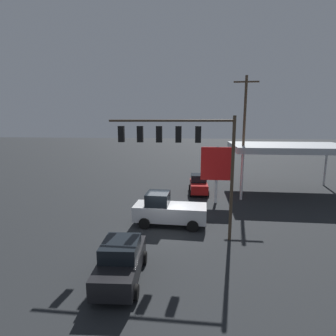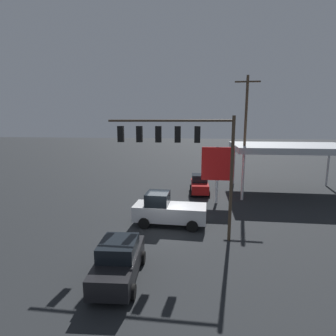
{
  "view_description": "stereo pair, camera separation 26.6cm",
  "coord_description": "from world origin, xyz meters",
  "px_view_note": "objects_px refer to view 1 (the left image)",
  "views": [
    {
      "loc": [
        -2.07,
        17.37,
        7.44
      ],
      "look_at": [
        0.0,
        -2.0,
        3.97
      ],
      "focal_mm": 28.0,
      "sensor_mm": 36.0,
      "label": 1
    },
    {
      "loc": [
        -2.34,
        17.34,
        7.44
      ],
      "look_at": [
        0.0,
        -2.0,
        3.97
      ],
      "focal_mm": 28.0,
      "sensor_mm": 36.0,
      "label": 2
    }
  ],
  "objects_px": {
    "utility_pole": "(244,134)",
    "hatchback_crossing": "(199,184)",
    "price_sign": "(217,165)",
    "sedan_far": "(121,261)",
    "pickup_parked": "(168,210)",
    "traffic_signal_assembly": "(181,145)"
  },
  "relations": [
    {
      "from": "utility_pole",
      "to": "sedan_far",
      "type": "relative_size",
      "value": 2.62
    },
    {
      "from": "hatchback_crossing",
      "to": "sedan_far",
      "type": "distance_m",
      "value": 16.22
    },
    {
      "from": "pickup_parked",
      "to": "price_sign",
      "type": "bearing_deg",
      "value": -122.18
    },
    {
      "from": "traffic_signal_assembly",
      "to": "utility_pole",
      "type": "height_order",
      "value": "utility_pole"
    },
    {
      "from": "traffic_signal_assembly",
      "to": "sedan_far",
      "type": "height_order",
      "value": "traffic_signal_assembly"
    },
    {
      "from": "utility_pole",
      "to": "traffic_signal_assembly",
      "type": "bearing_deg",
      "value": 62.42
    },
    {
      "from": "utility_pole",
      "to": "sedan_far",
      "type": "height_order",
      "value": "utility_pole"
    },
    {
      "from": "hatchback_crossing",
      "to": "sedan_far",
      "type": "xyz_separation_m",
      "value": [
        3.77,
        15.78,
        0.0
      ]
    },
    {
      "from": "traffic_signal_assembly",
      "to": "sedan_far",
      "type": "distance_m",
      "value": 7.47
    },
    {
      "from": "traffic_signal_assembly",
      "to": "price_sign",
      "type": "height_order",
      "value": "traffic_signal_assembly"
    },
    {
      "from": "pickup_parked",
      "to": "hatchback_crossing",
      "type": "relative_size",
      "value": 1.36
    },
    {
      "from": "hatchback_crossing",
      "to": "pickup_parked",
      "type": "bearing_deg",
      "value": -17.52
    },
    {
      "from": "traffic_signal_assembly",
      "to": "price_sign",
      "type": "distance_m",
      "value": 8.57
    },
    {
      "from": "price_sign",
      "to": "sedan_far",
      "type": "xyz_separation_m",
      "value": [
        5.33,
        12.6,
        -2.6
      ]
    },
    {
      "from": "utility_pole",
      "to": "hatchback_crossing",
      "type": "height_order",
      "value": "utility_pole"
    },
    {
      "from": "price_sign",
      "to": "sedan_far",
      "type": "height_order",
      "value": "price_sign"
    },
    {
      "from": "utility_pole",
      "to": "hatchback_crossing",
      "type": "distance_m",
      "value": 6.82
    },
    {
      "from": "sedan_far",
      "to": "pickup_parked",
      "type": "bearing_deg",
      "value": 164.12
    },
    {
      "from": "pickup_parked",
      "to": "hatchback_crossing",
      "type": "height_order",
      "value": "pickup_parked"
    },
    {
      "from": "traffic_signal_assembly",
      "to": "pickup_parked",
      "type": "relative_size",
      "value": 1.48
    },
    {
      "from": "price_sign",
      "to": "pickup_parked",
      "type": "height_order",
      "value": "price_sign"
    },
    {
      "from": "price_sign",
      "to": "sedan_far",
      "type": "relative_size",
      "value": 1.15
    }
  ]
}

